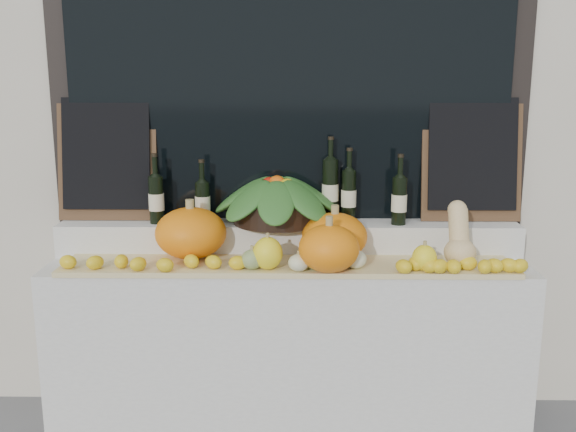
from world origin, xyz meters
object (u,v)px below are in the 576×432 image
(wine_bottle_tall, at_px, (330,189))
(produce_bowl, at_px, (277,199))
(pumpkin_left, at_px, (191,233))
(pumpkin_right, at_px, (335,236))
(butternut_squash, at_px, (459,239))

(wine_bottle_tall, bearing_deg, produce_bowl, -169.72)
(pumpkin_left, height_order, pumpkin_right, pumpkin_left)
(pumpkin_right, bearing_deg, produce_bowl, 146.98)
(pumpkin_left, relative_size, produce_bowl, 0.51)
(produce_bowl, bearing_deg, butternut_squash, -17.57)
(pumpkin_right, bearing_deg, butternut_squash, -8.74)
(produce_bowl, distance_m, wine_bottle_tall, 0.27)
(butternut_squash, bearing_deg, produce_bowl, 162.43)
(pumpkin_right, distance_m, wine_bottle_tall, 0.29)
(produce_bowl, bearing_deg, wine_bottle_tall, 10.28)
(pumpkin_right, height_order, wine_bottle_tall, wine_bottle_tall)
(produce_bowl, bearing_deg, pumpkin_left, -157.34)
(pumpkin_left, bearing_deg, butternut_squash, -4.45)
(butternut_squash, bearing_deg, pumpkin_left, 175.55)
(pumpkin_left, bearing_deg, pumpkin_right, -0.86)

